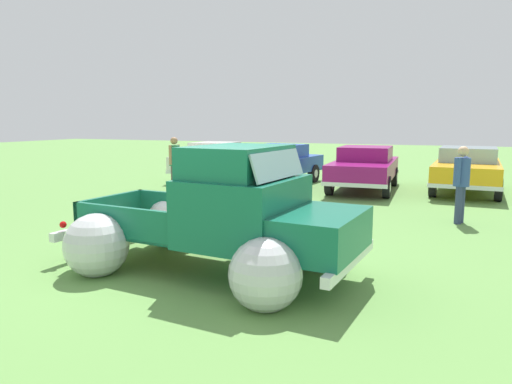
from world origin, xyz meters
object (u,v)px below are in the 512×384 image
object	(u,v)px
show_car_1	(276,163)
show_car_0	(214,159)
show_car_2	(365,166)
spectator_0	(175,161)
show_car_3	(467,168)
spectator_1	(461,180)
vintage_pickup_truck	(228,224)

from	to	relation	value
show_car_1	show_car_0	bearing A→B (deg)	-96.68
show_car_2	spectator_0	xyz separation A→B (m)	(-5.53, -2.75, 0.23)
show_car_0	show_car_3	xyz separation A→B (m)	(9.10, -0.03, 0.01)
show_car_1	spectator_0	bearing A→B (deg)	-31.94
show_car_2	spectator_1	xyz separation A→B (m)	(2.81, -4.30, 0.20)
vintage_pickup_truck	show_car_2	xyz separation A→B (m)	(0.45, 9.42, 0.03)
spectator_0	show_car_0	bearing A→B (deg)	100.71
spectator_0	show_car_3	bearing A→B (deg)	25.90
show_car_2	spectator_1	size ratio (longest dim) A/B	2.60
show_car_1	spectator_1	xyz separation A→B (m)	(5.94, -4.38, 0.20)
show_car_2	spectator_0	bearing A→B (deg)	-65.27
spectator_0	spectator_1	xyz separation A→B (m)	(8.35, -1.56, -0.02)
spectator_0	show_car_1	bearing A→B (deg)	53.03
show_car_1	show_car_2	distance (m)	3.13
show_car_0	spectator_0	xyz separation A→B (m)	(0.46, -3.61, 0.23)
spectator_1	show_car_1	bearing A→B (deg)	-16.88
show_car_3	spectator_1	world-z (taller)	spectator_1
vintage_pickup_truck	show_car_0	xyz separation A→B (m)	(-5.54, 10.28, 0.02)
show_car_3	spectator_1	bearing A→B (deg)	-0.06
show_car_2	spectator_0	world-z (taller)	spectator_0
show_car_1	show_car_3	bearing A→B (deg)	105.26
vintage_pickup_truck	show_car_0	bearing A→B (deg)	123.73
show_car_0	show_car_2	xyz separation A→B (m)	(5.99, -0.86, 0.00)
show_car_2	show_car_3	distance (m)	3.22
spectator_1	show_car_3	bearing A→B (deg)	-73.70
show_car_2	spectator_0	size ratio (longest dim) A/B	2.54
vintage_pickup_truck	spectator_0	xyz separation A→B (m)	(-5.08, 6.67, 0.25)
vintage_pickup_truck	spectator_1	xyz separation A→B (m)	(3.26, 5.12, 0.23)
vintage_pickup_truck	spectator_0	distance (m)	8.39
show_car_3	show_car_2	bearing A→B (deg)	-71.88
show_car_3	spectator_0	bearing A→B (deg)	-64.33
vintage_pickup_truck	show_car_2	distance (m)	9.43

